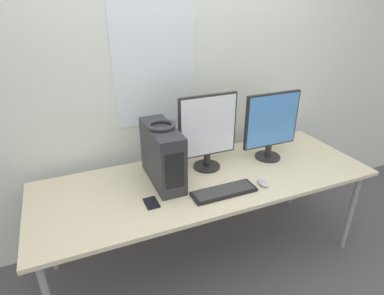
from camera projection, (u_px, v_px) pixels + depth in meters
The scene contains 9 objects.
wall_back at pixel (178, 75), 2.46m from camera, with size 8.00×0.07×2.70m.
desk at pixel (207, 182), 2.28m from camera, with size 2.37×0.84×0.74m.
pc_tower at pixel (162, 155), 2.14m from camera, with size 0.17×0.49×0.39m.
headphones at pixel (161, 125), 2.05m from camera, with size 0.19×0.19×0.03m.
monitor_main at pixel (208, 131), 2.27m from camera, with size 0.44×0.20×0.56m.
monitor_right_near at pixel (271, 125), 2.42m from camera, with size 0.45×0.20×0.53m.
keyboard at pixel (224, 191), 2.08m from camera, with size 0.43×0.14×0.02m.
mouse at pixel (263, 183), 2.17m from camera, with size 0.06×0.10×0.03m.
cell_phone at pixel (151, 203), 1.97m from camera, with size 0.08×0.12×0.01m.
Camera 1 is at (-0.86, -1.33, 1.91)m, focal length 30.00 mm.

